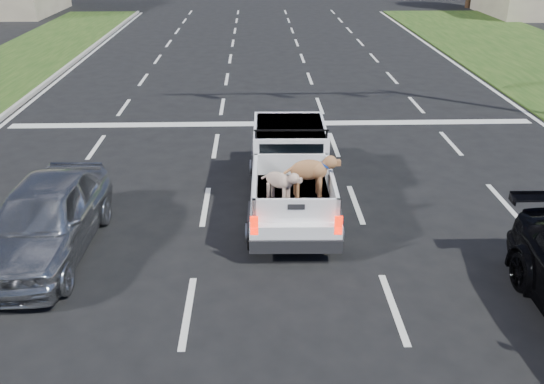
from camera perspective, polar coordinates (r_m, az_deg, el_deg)
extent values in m
plane|color=black|center=(9.96, 1.92, -11.61)|extent=(160.00, 160.00, 0.00)
cube|color=silver|center=(15.89, -18.74, 1.72)|extent=(0.12, 60.00, 0.01)
cube|color=silver|center=(15.23, -6.05, 1.97)|extent=(0.12, 60.00, 0.01)
cube|color=silver|center=(15.36, 7.10, 2.12)|extent=(0.12, 60.00, 0.01)
cube|color=silver|center=(16.26, 19.39, 2.16)|extent=(0.12, 60.00, 0.01)
cube|color=silver|center=(18.93, 0.08, 6.80)|extent=(17.00, 0.45, 0.01)
cylinder|color=black|center=(11.50, -1.77, -4.07)|extent=(0.27, 0.70, 0.70)
cylinder|color=black|center=(11.57, 6.19, -4.02)|extent=(0.27, 0.70, 0.70)
cylinder|color=black|center=(14.56, -1.52, 2.46)|extent=(0.27, 0.70, 0.70)
cylinder|color=black|center=(14.62, 4.77, 2.48)|extent=(0.27, 0.70, 0.70)
cube|color=white|center=(12.95, 1.90, 0.71)|extent=(1.85, 4.91, 0.48)
cube|color=white|center=(13.78, 1.75, 5.09)|extent=(1.74, 2.15, 0.79)
cube|color=black|center=(12.79, 1.92, 3.61)|extent=(1.43, 0.06, 0.57)
cylinder|color=black|center=(12.72, 1.94, 6.12)|extent=(1.66, 0.08, 0.05)
cube|color=black|center=(11.88, 2.12, -0.51)|extent=(1.69, 2.38, 0.06)
cube|color=white|center=(11.76, -1.67, 0.64)|extent=(0.12, 2.34, 0.48)
cube|color=white|center=(11.83, 5.92, 0.67)|extent=(0.12, 2.34, 0.48)
cube|color=white|center=(10.75, 2.40, -1.85)|extent=(1.64, 0.11, 0.48)
cube|color=#F81905|center=(10.67, -1.78, -3.35)|extent=(0.15, 0.06, 0.37)
cube|color=#F81905|center=(10.74, 6.60, -3.29)|extent=(0.15, 0.06, 0.37)
cube|color=black|center=(10.94, 2.37, -5.16)|extent=(1.77, 0.31, 0.28)
imported|color=#A3A5AA|center=(12.01, -21.60, -2.48)|extent=(1.90, 4.45, 1.50)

